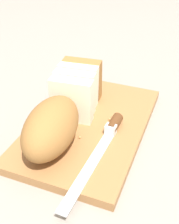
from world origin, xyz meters
name	(u,v)px	position (x,y,z in m)	size (l,w,h in m)	color
ground_plane	(90,129)	(0.00, 0.00, 0.00)	(3.00, 3.00, 0.00)	gray
cutting_board	(90,126)	(0.00, 0.00, 0.01)	(0.41, 0.25, 0.02)	#9E6B3D
bread_loaf	(63,110)	(-0.04, 0.05, 0.07)	(0.33, 0.12, 0.11)	#996633
bread_knife	(108,134)	(-0.04, -0.06, 0.03)	(0.29, 0.04, 0.02)	silver
crumb_near_knife	(79,137)	(-0.06, 0.00, 0.02)	(0.01, 0.01, 0.01)	tan
crumb_near_loaf	(68,127)	(-0.04, 0.04, 0.02)	(0.00, 0.00, 0.00)	tan
crumb_stray_left	(110,119)	(0.02, -0.04, 0.02)	(0.01, 0.01, 0.01)	tan
crumb_stray_right	(90,115)	(0.03, 0.01, 0.02)	(0.00, 0.00, 0.00)	tan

